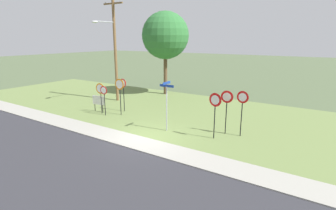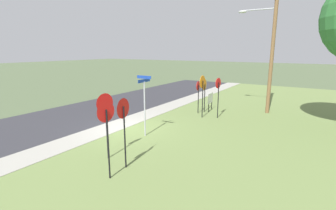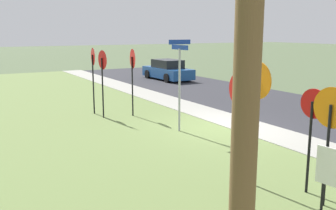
{
  "view_description": "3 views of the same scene",
  "coord_description": "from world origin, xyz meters",
  "px_view_note": "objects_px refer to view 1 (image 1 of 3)",
  "views": [
    {
      "loc": [
        8.66,
        -10.94,
        5.53
      ],
      "look_at": [
        0.11,
        2.22,
        1.49
      ],
      "focal_mm": 27.85,
      "sensor_mm": 36.0,
      "label": 1
    },
    {
      "loc": [
        9.96,
        8.94,
        4.27
      ],
      "look_at": [
        -1.32,
        1.93,
        1.33
      ],
      "focal_mm": 26.73,
      "sensor_mm": 36.0,
      "label": 2
    },
    {
      "loc": [
        -10.28,
        8.14,
        3.33
      ],
      "look_at": [
        -1.15,
        2.96,
        1.31
      ],
      "focal_mm": 41.09,
      "sensor_mm": 36.0,
      "label": 3
    }
  ],
  "objects_px": {
    "yield_sign_near_left": "(215,105)",
    "notice_board": "(98,101)",
    "street_name_post": "(167,102)",
    "yield_sign_near_right": "(242,103)",
    "stop_sign_near_left": "(100,92)",
    "stop_sign_far_left": "(104,95)",
    "yield_sign_far_left": "(227,102)",
    "oak_tree_left": "(165,36)",
    "stop_sign_near_right": "(120,89)",
    "utility_pole": "(114,43)",
    "stop_sign_far_center": "(123,88)"
  },
  "relations": [
    {
      "from": "yield_sign_near_right",
      "to": "oak_tree_left",
      "type": "height_order",
      "value": "oak_tree_left"
    },
    {
      "from": "notice_board",
      "to": "yield_sign_near_right",
      "type": "bearing_deg",
      "value": -1.98
    },
    {
      "from": "yield_sign_far_left",
      "to": "notice_board",
      "type": "xyz_separation_m",
      "value": [
        -9.87,
        -0.76,
        -1.1
      ]
    },
    {
      "from": "yield_sign_near_left",
      "to": "street_name_post",
      "type": "height_order",
      "value": "street_name_post"
    },
    {
      "from": "street_name_post",
      "to": "yield_sign_near_right",
      "type": "bearing_deg",
      "value": 19.61
    },
    {
      "from": "stop_sign_near_left",
      "to": "oak_tree_left",
      "type": "xyz_separation_m",
      "value": [
        0.09,
        8.55,
        4.06
      ]
    },
    {
      "from": "stop_sign_far_left",
      "to": "yield_sign_far_left",
      "type": "xyz_separation_m",
      "value": [
        8.75,
        1.2,
        0.39
      ]
    },
    {
      "from": "yield_sign_near_left",
      "to": "notice_board",
      "type": "bearing_deg",
      "value": -173.84
    },
    {
      "from": "oak_tree_left",
      "to": "yield_sign_near_right",
      "type": "bearing_deg",
      "value": -36.46
    },
    {
      "from": "utility_pole",
      "to": "notice_board",
      "type": "height_order",
      "value": "utility_pole"
    },
    {
      "from": "yield_sign_near_right",
      "to": "notice_board",
      "type": "height_order",
      "value": "yield_sign_near_right"
    },
    {
      "from": "yield_sign_near_right",
      "to": "utility_pole",
      "type": "relative_size",
      "value": 0.28
    },
    {
      "from": "stop_sign_near_left",
      "to": "utility_pole",
      "type": "xyz_separation_m",
      "value": [
        -2.01,
        3.67,
        3.4
      ]
    },
    {
      "from": "stop_sign_near_right",
      "to": "yield_sign_far_left",
      "type": "height_order",
      "value": "stop_sign_near_right"
    },
    {
      "from": "stop_sign_far_center",
      "to": "stop_sign_near_left",
      "type": "bearing_deg",
      "value": -119.93
    },
    {
      "from": "stop_sign_near_right",
      "to": "utility_pole",
      "type": "distance_m",
      "value": 5.63
    },
    {
      "from": "stop_sign_near_right",
      "to": "yield_sign_far_left",
      "type": "relative_size",
      "value": 1.04
    },
    {
      "from": "stop_sign_far_left",
      "to": "stop_sign_far_center",
      "type": "relative_size",
      "value": 0.86
    },
    {
      "from": "street_name_post",
      "to": "oak_tree_left",
      "type": "bearing_deg",
      "value": 122.78
    },
    {
      "from": "yield_sign_near_left",
      "to": "stop_sign_far_center",
      "type": "bearing_deg",
      "value": 177.85
    },
    {
      "from": "yield_sign_near_right",
      "to": "yield_sign_near_left",
      "type": "bearing_deg",
      "value": -127.4
    },
    {
      "from": "stop_sign_near_left",
      "to": "yield_sign_near_left",
      "type": "relative_size",
      "value": 0.87
    },
    {
      "from": "utility_pole",
      "to": "oak_tree_left",
      "type": "relative_size",
      "value": 1.18
    },
    {
      "from": "yield_sign_near_right",
      "to": "street_name_post",
      "type": "height_order",
      "value": "street_name_post"
    },
    {
      "from": "yield_sign_near_left",
      "to": "notice_board",
      "type": "xyz_separation_m",
      "value": [
        -9.63,
        0.38,
        -1.13
      ]
    },
    {
      "from": "oak_tree_left",
      "to": "stop_sign_far_left",
      "type": "bearing_deg",
      "value": -86.81
    },
    {
      "from": "yield_sign_near_left",
      "to": "utility_pole",
      "type": "relative_size",
      "value": 0.28
    },
    {
      "from": "notice_board",
      "to": "stop_sign_near_right",
      "type": "bearing_deg",
      "value": 1.01
    },
    {
      "from": "street_name_post",
      "to": "utility_pole",
      "type": "relative_size",
      "value": 0.32
    },
    {
      "from": "stop_sign_far_left",
      "to": "yield_sign_near_right",
      "type": "bearing_deg",
      "value": 2.22
    },
    {
      "from": "stop_sign_far_left",
      "to": "yield_sign_near_left",
      "type": "distance_m",
      "value": 8.52
    },
    {
      "from": "yield_sign_near_right",
      "to": "street_name_post",
      "type": "bearing_deg",
      "value": -153.55
    },
    {
      "from": "yield_sign_far_left",
      "to": "street_name_post",
      "type": "relative_size",
      "value": 0.86
    },
    {
      "from": "stop_sign_near_left",
      "to": "utility_pole",
      "type": "bearing_deg",
      "value": 114.22
    },
    {
      "from": "stop_sign_near_left",
      "to": "yield_sign_near_left",
      "type": "bearing_deg",
      "value": -5.31
    },
    {
      "from": "stop_sign_near_right",
      "to": "street_name_post",
      "type": "distance_m",
      "value": 4.79
    },
    {
      "from": "yield_sign_near_left",
      "to": "stop_sign_near_right",
      "type": "bearing_deg",
      "value": -176.39
    },
    {
      "from": "stop_sign_far_center",
      "to": "utility_pole",
      "type": "xyz_separation_m",
      "value": [
        -3.02,
        2.3,
        3.25
      ]
    },
    {
      "from": "stop_sign_far_center",
      "to": "street_name_post",
      "type": "height_order",
      "value": "street_name_post"
    },
    {
      "from": "yield_sign_near_left",
      "to": "oak_tree_left",
      "type": "height_order",
      "value": "oak_tree_left"
    },
    {
      "from": "stop_sign_far_center",
      "to": "notice_board",
      "type": "relative_size",
      "value": 2.03
    },
    {
      "from": "yield_sign_near_left",
      "to": "street_name_post",
      "type": "distance_m",
      "value": 2.96
    },
    {
      "from": "yield_sign_near_right",
      "to": "utility_pole",
      "type": "distance_m",
      "value": 12.87
    },
    {
      "from": "stop_sign_near_left",
      "to": "stop_sign_near_right",
      "type": "relative_size",
      "value": 0.86
    },
    {
      "from": "street_name_post",
      "to": "stop_sign_far_left",
      "type": "bearing_deg",
      "value": 176.07
    },
    {
      "from": "yield_sign_near_right",
      "to": "notice_board",
      "type": "bearing_deg",
      "value": -169.9
    },
    {
      "from": "yield_sign_far_left",
      "to": "oak_tree_left",
      "type": "bearing_deg",
      "value": 134.88
    },
    {
      "from": "stop_sign_near_right",
      "to": "yield_sign_near_left",
      "type": "height_order",
      "value": "stop_sign_near_right"
    },
    {
      "from": "utility_pole",
      "to": "notice_board",
      "type": "relative_size",
      "value": 7.54
    },
    {
      "from": "stop_sign_near_left",
      "to": "stop_sign_far_left",
      "type": "xyz_separation_m",
      "value": [
        0.58,
        -0.2,
        -0.12
      ]
    }
  ]
}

